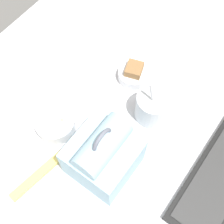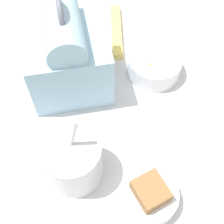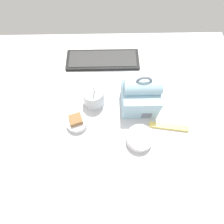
# 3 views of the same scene
# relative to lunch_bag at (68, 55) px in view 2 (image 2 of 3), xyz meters

# --- Properties ---
(desk_surface) EXTENTS (1.40, 1.10, 0.02)m
(desk_surface) POSITION_rel_lunch_bag_xyz_m (-0.12, -0.05, -0.09)
(desk_surface) COLOR silver
(desk_surface) RESTS_ON ground
(lunch_bag) EXTENTS (0.17, 0.17, 0.22)m
(lunch_bag) POSITION_rel_lunch_bag_xyz_m (0.00, 0.00, 0.00)
(lunch_bag) COLOR #9EC6DB
(lunch_bag) RESTS_ON desk_surface
(soup_cup) EXTENTS (0.10, 0.10, 0.16)m
(soup_cup) POSITION_rel_lunch_bag_xyz_m (-0.22, 0.02, -0.03)
(soup_cup) COLOR silver
(soup_cup) RESTS_ON desk_surface
(bento_bowl_sandwich) EXTENTS (0.10, 0.10, 0.06)m
(bento_bowl_sandwich) POSITION_rel_lunch_bag_xyz_m (-0.30, -0.10, -0.06)
(bento_bowl_sandwich) COLOR silver
(bento_bowl_sandwich) RESTS_ON desk_surface
(bento_bowl_snacks) EXTENTS (0.12, 0.12, 0.06)m
(bento_bowl_snacks) POSITION_rel_lunch_bag_xyz_m (-0.01, -0.19, -0.06)
(bento_bowl_snacks) COLOR silver
(bento_bowl_snacks) RESTS_ON desk_surface
(chopstick_case) EXTENTS (0.18, 0.05, 0.02)m
(chopstick_case) POSITION_rel_lunch_bag_xyz_m (0.13, -0.13, -0.08)
(chopstick_case) COLOR #EFD666
(chopstick_case) RESTS_ON desk_surface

